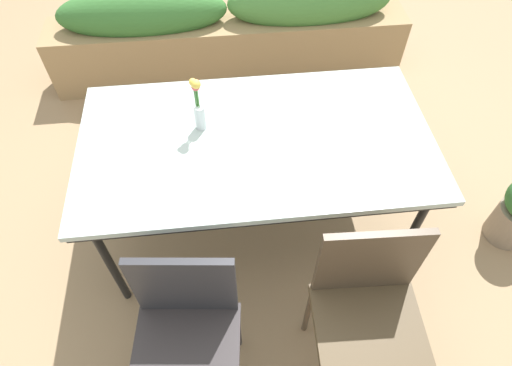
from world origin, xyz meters
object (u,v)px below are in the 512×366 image
object	(u,v)px
chair_near_right	(369,310)
dining_table	(256,145)
planter_box	(230,33)
flower_vase	(198,104)
chair_near_left	(186,333)

from	to	relation	value
chair_near_right	dining_table	bearing A→B (deg)	-61.69
chair_near_right	planter_box	world-z (taller)	chair_near_right
dining_table	planter_box	size ratio (longest dim) A/B	0.63
dining_table	flower_vase	bearing A→B (deg)	157.61
planter_box	chair_near_right	bearing A→B (deg)	-79.64
chair_near_left	flower_vase	distance (m)	1.00
dining_table	chair_near_left	world-z (taller)	chair_near_left
chair_near_left	flower_vase	bearing A→B (deg)	-90.98
dining_table	chair_near_left	distance (m)	0.91
chair_near_right	planter_box	distance (m)	2.33
dining_table	planter_box	world-z (taller)	planter_box
flower_vase	planter_box	world-z (taller)	flower_vase
chair_near_left	planter_box	distance (m)	2.32
chair_near_right	flower_vase	bearing A→B (deg)	-52.04
chair_near_left	planter_box	bearing A→B (deg)	-92.02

